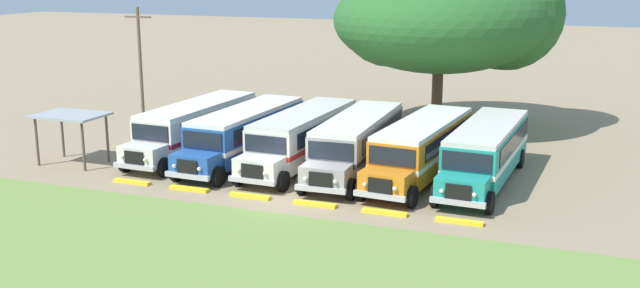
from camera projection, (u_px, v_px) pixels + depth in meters
ground_plane at (289, 197)px, 34.08m from camera, size 220.00×220.00×0.00m
foreground_grass_strip at (203, 258)px, 26.93m from camera, size 80.00×11.13×0.01m
parked_bus_slot_0 at (196, 126)px, 41.78m from camera, size 3.02×10.88×2.82m
parked_bus_slot_1 at (245, 132)px, 40.14m from camera, size 3.02×10.88×2.82m
parked_bus_slot_2 at (303, 135)px, 39.37m from camera, size 2.99×10.88×2.82m
parked_bus_slot_3 at (357, 141)px, 38.18m from camera, size 2.96×10.88×2.82m
parked_bus_slot_4 at (422, 146)px, 36.98m from camera, size 3.46×10.96×2.82m
parked_bus_slot_5 at (486, 150)px, 36.19m from camera, size 3.10×10.89×2.82m
curb_wheelstop_0 at (132, 182)px, 36.19m from camera, size 2.00×0.36×0.15m
curb_wheelstop_1 at (189, 189)px, 35.06m from camera, size 2.00×0.36×0.15m
curb_wheelstop_2 at (250, 196)px, 33.94m from camera, size 2.00×0.36×0.15m
curb_wheelstop_3 at (315, 204)px, 32.82m from camera, size 2.00×0.36×0.15m
curb_wheelstop_4 at (385, 212)px, 31.70m from camera, size 2.00×0.36×0.15m
curb_wheelstop_5 at (459, 221)px, 30.58m from camera, size 2.00×0.36×0.15m
broad_shade_tree at (446, 18)px, 47.13m from camera, size 14.24×14.07×11.01m
utility_pole at (141, 69)px, 45.32m from camera, size 1.80×0.20×7.97m
waiting_shelter at (71, 119)px, 39.28m from camera, size 3.60×2.60×2.72m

